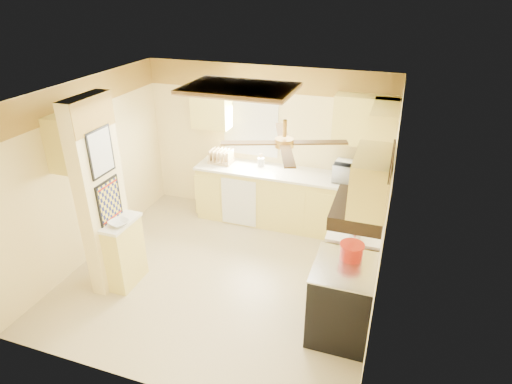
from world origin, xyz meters
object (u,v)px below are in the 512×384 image
(bowl, at_px, (119,223))
(kettle, at_px, (356,230))
(stove, at_px, (341,300))
(microwave, at_px, (352,173))
(dutch_oven, at_px, (352,251))

(bowl, distance_m, kettle, 2.86)
(stove, height_order, microwave, microwave)
(dutch_oven, xyz_separation_m, kettle, (-0.01, 0.40, 0.03))
(stove, relative_size, kettle, 4.42)
(stove, bearing_deg, microwave, 95.79)
(dutch_oven, bearing_deg, kettle, 91.10)
(dutch_oven, bearing_deg, stove, -102.58)
(stove, bearing_deg, bowl, -178.35)
(microwave, xyz_separation_m, dutch_oven, (0.25, -1.94, -0.08))
(microwave, height_order, kettle, microwave)
(bowl, xyz_separation_m, kettle, (2.79, 0.65, 0.07))
(stove, distance_m, dutch_oven, 0.57)
(dutch_oven, relative_size, kettle, 1.29)
(stove, distance_m, kettle, 0.81)
(stove, distance_m, bowl, 2.80)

